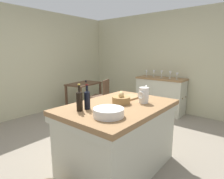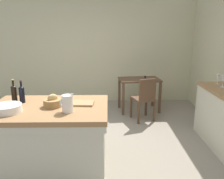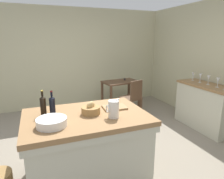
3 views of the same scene
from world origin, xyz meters
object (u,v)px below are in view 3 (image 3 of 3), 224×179
(wine_glass_far_right, at_px, (193,75))
(wine_glass_middle, at_px, (209,78))
(wooden_chair, at_px, (132,97))
(wine_glass_right, at_px, (200,76))
(side_cabinet, at_px, (205,106))
(wash_bowl, at_px, (52,122))
(bread_basket, at_px, (91,110))
(wine_bottle_amber, at_px, (43,105))
(cutting_board, at_px, (115,107))
(wine_glass_left, at_px, (218,81))
(island_table, at_px, (87,144))
(wine_bottle_dark, at_px, (52,105))
(writing_desk, at_px, (121,86))
(pitcher, at_px, (113,109))

(wine_glass_far_right, bearing_deg, wine_glass_middle, -92.76)
(wooden_chair, relative_size, wine_glass_right, 4.88)
(side_cabinet, height_order, wash_bowl, wash_bowl)
(side_cabinet, relative_size, wine_glass_far_right, 7.25)
(bread_basket, height_order, wine_bottle_amber, wine_bottle_amber)
(cutting_board, relative_size, wine_glass_left, 1.69)
(island_table, bearing_deg, side_cabinet, 13.42)
(bread_basket, relative_size, wine_glass_right, 1.28)
(wine_bottle_amber, bearing_deg, wine_glass_far_right, 15.66)
(wine_bottle_amber, relative_size, wine_glass_middle, 1.72)
(side_cabinet, relative_size, bread_basket, 5.26)
(cutting_board, bearing_deg, bread_basket, -166.05)
(wine_glass_right, bearing_deg, side_cabinet, -94.41)
(cutting_board, bearing_deg, side_cabinet, 13.60)
(wine_bottle_amber, bearing_deg, wash_bowl, -80.42)
(island_table, height_order, wine_glass_left, wine_glass_left)
(wine_glass_far_right, bearing_deg, wooden_chair, 152.76)
(wine_bottle_dark, bearing_deg, side_cabinet, 8.57)
(side_cabinet, relative_size, wooden_chair, 1.38)
(bread_basket, xyz_separation_m, wine_bottle_amber, (-0.55, 0.18, 0.07))
(wine_bottle_amber, bearing_deg, bread_basket, -18.23)
(bread_basket, relative_size, wine_glass_middle, 1.29)
(wine_glass_left, height_order, wine_glass_right, wine_glass_right)
(wash_bowl, height_order, wine_glass_left, wine_glass_left)
(writing_desk, relative_size, wine_glass_middle, 5.27)
(island_table, height_order, side_cabinet, side_cabinet)
(bread_basket, bearing_deg, wine_glass_middle, 13.65)
(side_cabinet, height_order, wine_glass_right, wine_glass_right)
(pitcher, height_order, cutting_board, pitcher)
(side_cabinet, xyz_separation_m, wine_glass_middle, (0.01, 0.00, 0.58))
(side_cabinet, bearing_deg, wash_bowl, -164.94)
(cutting_board, distance_m, wine_bottle_dark, 0.81)
(pitcher, distance_m, bread_basket, 0.31)
(wine_bottle_amber, distance_m, wine_glass_right, 3.21)
(wine_glass_middle, xyz_separation_m, wine_glass_right, (0.00, 0.21, 0.00))
(pitcher, bearing_deg, side_cabinet, 19.52)
(island_table, distance_m, cutting_board, 0.60)
(side_cabinet, relative_size, wine_glass_right, 6.72)
(wooden_chair, distance_m, wine_glass_right, 1.52)
(wooden_chair, bearing_deg, wine_bottle_dark, -141.51)
(wine_bottle_amber, distance_m, wine_glass_middle, 3.17)
(wine_bottle_dark, height_order, wine_glass_left, wine_bottle_dark)
(island_table, bearing_deg, wash_bowl, -155.49)
(wine_glass_left, relative_size, wine_glass_right, 0.99)
(writing_desk, relative_size, wine_bottle_dark, 3.21)
(wine_glass_right, bearing_deg, wine_bottle_dark, -167.51)
(side_cabinet, xyz_separation_m, bread_basket, (-2.57, -0.62, 0.48))
(cutting_board, relative_size, wine_bottle_amber, 0.98)
(bread_basket, bearing_deg, wash_bowl, -157.88)
(wine_glass_far_right, bearing_deg, side_cabinet, -94.60)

